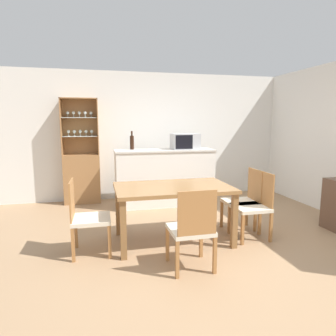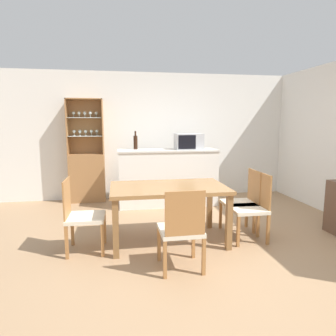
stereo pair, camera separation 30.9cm
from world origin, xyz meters
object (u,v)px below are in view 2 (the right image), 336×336
at_px(dining_chair_side_left_near, 82,216).
at_px(microwave, 189,141).
at_px(dining_chair_head_near, 181,229).
at_px(display_cabinet, 87,170).
at_px(dining_table, 168,193).
at_px(dining_chair_side_right_far, 243,202).
at_px(wine_bottle, 136,142).
at_px(dining_chair_side_right_near, 251,207).

xyz_separation_m(dining_chair_side_left_near, microwave, (1.77, 1.91, 0.75)).
bearing_deg(dining_chair_head_near, display_cabinet, 111.18).
distance_m(display_cabinet, dining_chair_head_near, 3.32).
height_order(dining_table, dining_chair_head_near, dining_chair_head_near).
distance_m(dining_table, dining_chair_side_left_near, 1.11).
relative_size(dining_chair_side_left_near, microwave, 1.77).
distance_m(dining_chair_head_near, dining_chair_side_left_near, 1.27).
bearing_deg(dining_chair_side_left_near, microwave, 138.24).
bearing_deg(dining_chair_head_near, microwave, 74.27).
relative_size(display_cabinet, dining_chair_side_right_far, 2.23).
bearing_deg(dining_table, display_cabinet, 118.55).
relative_size(display_cabinet, dining_chair_head_near, 2.23).
bearing_deg(dining_chair_side_right_far, wine_bottle, 39.51).
height_order(dining_table, microwave, microwave).
height_order(dining_chair_side_right_near, dining_chair_side_left_near, same).
relative_size(dining_chair_head_near, wine_bottle, 2.62).
relative_size(dining_table, dining_chair_side_right_near, 1.66).
distance_m(dining_chair_side_left_near, microwave, 2.71).
height_order(microwave, wine_bottle, wine_bottle).
height_order(display_cabinet, dining_chair_side_left_near, display_cabinet).
height_order(dining_chair_side_right_near, wine_bottle, wine_bottle).
xyz_separation_m(display_cabinet, dining_chair_side_right_near, (2.32, -2.42, -0.18)).
relative_size(dining_table, dining_chair_head_near, 1.66).
distance_m(display_cabinet, dining_chair_side_left_near, 2.43).
bearing_deg(dining_chair_side_right_far, display_cabinet, 49.37).
distance_m(dining_chair_side_right_near, microwave, 2.09).
bearing_deg(dining_chair_side_right_far, microwave, 15.65).
bearing_deg(display_cabinet, wine_bottle, -19.72).
bearing_deg(dining_chair_side_right_near, wine_bottle, 34.01).
bearing_deg(dining_chair_side_left_near, dining_chair_side_right_far, 98.19).
height_order(dining_table, wine_bottle, wine_bottle).
distance_m(dining_chair_side_right_far, microwave, 1.85).
bearing_deg(dining_chair_side_right_far, dining_chair_side_right_near, -177.93).
bearing_deg(dining_chair_side_right_near, dining_chair_side_left_near, 90.33).
xyz_separation_m(dining_table, microwave, (0.69, 1.78, 0.55)).
height_order(dining_chair_side_right_far, wine_bottle, wine_bottle).
distance_m(display_cabinet, wine_bottle, 1.15).
height_order(dining_chair_head_near, microwave, microwave).
bearing_deg(display_cabinet, microwave, -14.64).
bearing_deg(display_cabinet, dining_chair_head_near, -68.04).
distance_m(dining_chair_head_near, microwave, 2.77).
bearing_deg(display_cabinet, dining_table, -61.45).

